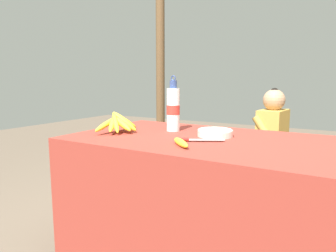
% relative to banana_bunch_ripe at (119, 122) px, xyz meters
% --- Properties ---
extents(market_counter, '(1.46, 0.88, 0.79)m').
position_rel_banana_bunch_ripe_xyz_m(market_counter, '(0.51, 0.10, -0.46)').
color(market_counter, maroon).
rests_on(market_counter, ground_plane).
extents(banana_bunch_ripe, '(0.19, 0.33, 0.14)m').
position_rel_banana_bunch_ripe_xyz_m(banana_bunch_ripe, '(0.00, 0.00, 0.00)').
color(banana_bunch_ripe, '#4C381E').
rests_on(banana_bunch_ripe, market_counter).
extents(serving_bowl, '(0.20, 0.20, 0.04)m').
position_rel_banana_bunch_ripe_xyz_m(serving_bowl, '(0.55, 0.18, -0.04)').
color(serving_bowl, silver).
rests_on(serving_bowl, market_counter).
extents(water_bottle, '(0.08, 0.08, 0.35)m').
position_rel_banana_bunch_ripe_xyz_m(water_bottle, '(0.26, 0.22, 0.08)').
color(water_bottle, white).
rests_on(water_bottle, market_counter).
extents(loose_banana_front, '(0.16, 0.16, 0.03)m').
position_rel_banana_bunch_ripe_xyz_m(loose_banana_front, '(0.51, -0.15, -0.05)').
color(loose_banana_front, yellow).
rests_on(loose_banana_front, market_counter).
extents(knife, '(0.22, 0.14, 0.02)m').
position_rel_banana_bunch_ripe_xyz_m(knife, '(0.52, -0.02, -0.05)').
color(knife, '#BCBCC1').
rests_on(knife, market_counter).
extents(wooden_bench, '(1.58, 0.32, 0.38)m').
position_rel_banana_bunch_ripe_xyz_m(wooden_bench, '(0.49, 1.37, -0.53)').
color(wooden_bench, '#4C3823').
rests_on(wooden_bench, ground_plane).
extents(seated_vendor, '(0.42, 0.40, 1.04)m').
position_rel_banana_bunch_ripe_xyz_m(seated_vendor, '(0.60, 1.34, -0.26)').
color(seated_vendor, '#232328').
rests_on(seated_vendor, ground_plane).
extents(banana_bunch_green, '(0.15, 0.28, 0.11)m').
position_rel_banana_bunch_ripe_xyz_m(banana_bunch_green, '(0.09, 1.37, -0.41)').
color(banana_bunch_green, '#4C381E').
rests_on(banana_bunch_green, wooden_bench).
extents(support_post_near, '(0.10, 0.10, 2.76)m').
position_rel_banana_bunch_ripe_xyz_m(support_post_near, '(-0.72, 1.64, 0.53)').
color(support_post_near, brown).
rests_on(support_post_near, ground_plane).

